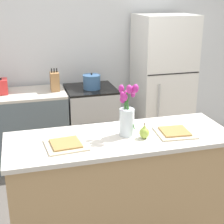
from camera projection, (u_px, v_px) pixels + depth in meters
The scene contains 10 objects.
back_wall at pixel (76, 46), 4.39m from camera, with size 5.20×0.08×2.70m.
kitchen_island at pixel (120, 187), 2.87m from camera, with size 1.80×0.66×0.93m.
stove_range at pixel (91, 122), 4.35m from camera, with size 0.60×0.61×0.90m.
refrigerator at pixel (162, 84), 4.45m from camera, with size 0.68×0.67×1.76m.
flower_vase at pixel (127, 115), 2.68m from camera, with size 0.14×0.15×0.43m.
pear_figurine at pixel (144, 132), 2.67m from camera, with size 0.08×0.08×0.13m.
plate_setting_left at pixel (66, 144), 2.55m from camera, with size 0.32×0.32×0.02m.
plate_setting_right at pixel (175, 132), 2.77m from camera, with size 0.32×0.32×0.02m.
cooking_pot at pixel (92, 82), 4.14m from camera, with size 0.22×0.22×0.20m.
knife_block at pixel (55, 81), 4.06m from camera, with size 0.10×0.14×0.27m.
Camera 1 is at (-0.73, -2.39, 2.02)m, focal length 55.00 mm.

